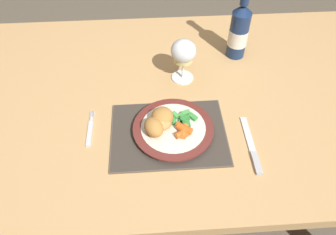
{
  "coord_description": "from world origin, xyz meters",
  "views": [
    {
      "loc": [
        -0.06,
        -0.75,
        1.48
      ],
      "look_at": [
        -0.02,
        -0.14,
        0.78
      ],
      "focal_mm": 35.0,
      "sensor_mm": 36.0,
      "label": 1
    }
  ],
  "objects_px": {
    "fork": "(90,131)",
    "bottle": "(239,30)",
    "dining_table": "(172,111)",
    "dinner_plate": "(173,129)",
    "table_knife": "(252,149)",
    "wine_glass": "(183,53)"
  },
  "relations": [
    {
      "from": "fork",
      "to": "bottle",
      "type": "distance_m",
      "value": 0.6
    },
    {
      "from": "table_knife",
      "to": "wine_glass",
      "type": "distance_m",
      "value": 0.37
    },
    {
      "from": "dining_table",
      "to": "dinner_plate",
      "type": "relative_size",
      "value": 6.59
    },
    {
      "from": "dinner_plate",
      "to": "bottle",
      "type": "xyz_separation_m",
      "value": [
        0.25,
        0.35,
        0.08
      ]
    },
    {
      "from": "dinner_plate",
      "to": "wine_glass",
      "type": "xyz_separation_m",
      "value": [
        0.05,
        0.24,
        0.09
      ]
    },
    {
      "from": "fork",
      "to": "bottle",
      "type": "xyz_separation_m",
      "value": [
        0.49,
        0.33,
        0.1
      ]
    },
    {
      "from": "table_knife",
      "to": "wine_glass",
      "type": "height_order",
      "value": "wine_glass"
    },
    {
      "from": "wine_glass",
      "to": "fork",
      "type": "bearing_deg",
      "value": -143.67
    },
    {
      "from": "wine_glass",
      "to": "table_knife",
      "type": "bearing_deg",
      "value": -62.22
    },
    {
      "from": "wine_glass",
      "to": "bottle",
      "type": "xyz_separation_m",
      "value": [
        0.2,
        0.11,
        -0.0
      ]
    },
    {
      "from": "dining_table",
      "to": "fork",
      "type": "bearing_deg",
      "value": -150.84
    },
    {
      "from": "table_knife",
      "to": "wine_glass",
      "type": "bearing_deg",
      "value": 117.78
    },
    {
      "from": "dining_table",
      "to": "table_knife",
      "type": "distance_m",
      "value": 0.32
    },
    {
      "from": "dining_table",
      "to": "bottle",
      "type": "bearing_deg",
      "value": 37.87
    },
    {
      "from": "fork",
      "to": "bottle",
      "type": "bearing_deg",
      "value": 33.69
    },
    {
      "from": "dinner_plate",
      "to": "fork",
      "type": "xyz_separation_m",
      "value": [
        -0.24,
        0.02,
        -0.01
      ]
    },
    {
      "from": "table_knife",
      "to": "bottle",
      "type": "distance_m",
      "value": 0.44
    },
    {
      "from": "table_knife",
      "to": "dinner_plate",
      "type": "bearing_deg",
      "value": 160.67
    },
    {
      "from": "dining_table",
      "to": "dinner_plate",
      "type": "distance_m",
      "value": 0.19
    },
    {
      "from": "dining_table",
      "to": "wine_glass",
      "type": "xyz_separation_m",
      "value": [
        0.04,
        0.07,
        0.19
      ]
    },
    {
      "from": "dinner_plate",
      "to": "table_knife",
      "type": "bearing_deg",
      "value": -19.33
    },
    {
      "from": "dining_table",
      "to": "bottle",
      "type": "distance_m",
      "value": 0.36
    }
  ]
}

